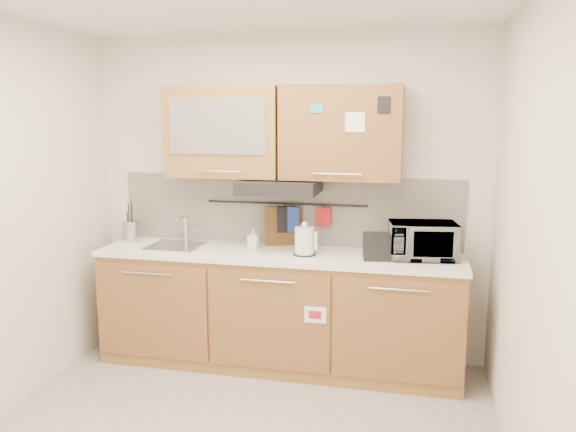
% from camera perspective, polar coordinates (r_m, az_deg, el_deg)
% --- Properties ---
extents(wall_back, '(3.20, 0.00, 3.20)m').
position_cam_1_polar(wall_back, '(4.57, -0.11, 1.85)').
color(wall_back, silver).
rests_on(wall_back, ground).
extents(wall_right, '(0.00, 3.00, 3.00)m').
position_cam_1_polar(wall_right, '(3.03, 23.75, -3.05)').
color(wall_right, silver).
rests_on(wall_right, ground).
extents(base_cabinet, '(2.80, 0.64, 0.88)m').
position_cam_1_polar(base_cabinet, '(4.49, -1.00, -10.07)').
color(base_cabinet, '#A77C3B').
rests_on(base_cabinet, floor).
extents(countertop, '(2.82, 0.62, 0.04)m').
position_cam_1_polar(countertop, '(4.34, -1.02, -3.93)').
color(countertop, white).
rests_on(countertop, base_cabinet).
extents(backsplash, '(2.80, 0.02, 0.56)m').
position_cam_1_polar(backsplash, '(4.57, -0.14, 0.59)').
color(backsplash, silver).
rests_on(backsplash, countertop).
extents(upper_cabinets, '(1.82, 0.37, 0.70)m').
position_cam_1_polar(upper_cabinets, '(4.35, -0.70, 8.48)').
color(upper_cabinets, '#A77C3B').
rests_on(upper_cabinets, wall_back).
extents(range_hood, '(0.60, 0.46, 0.10)m').
position_cam_1_polar(range_hood, '(4.31, -0.85, 2.99)').
color(range_hood, black).
rests_on(range_hood, upper_cabinets).
extents(sink, '(0.42, 0.40, 0.26)m').
position_cam_1_polar(sink, '(4.63, -11.25, -2.96)').
color(sink, silver).
rests_on(sink, countertop).
extents(utensil_rail, '(1.30, 0.02, 0.02)m').
position_cam_1_polar(utensil_rail, '(4.52, -0.25, 1.27)').
color(utensil_rail, black).
rests_on(utensil_rail, backsplash).
extents(utensil_crock, '(0.14, 0.14, 0.34)m').
position_cam_1_polar(utensil_crock, '(4.90, -15.64, -1.44)').
color(utensil_crock, '#A8A8AC').
rests_on(utensil_crock, countertop).
extents(kettle, '(0.19, 0.17, 0.26)m').
position_cam_1_polar(kettle, '(4.22, 1.70, -2.64)').
color(kettle, silver).
rests_on(kettle, countertop).
extents(toaster, '(0.27, 0.19, 0.19)m').
position_cam_1_polar(toaster, '(4.15, 9.42, -3.05)').
color(toaster, black).
rests_on(toaster, countertop).
extents(microwave, '(0.53, 0.39, 0.27)m').
position_cam_1_polar(microwave, '(4.23, 13.50, -2.44)').
color(microwave, '#999999').
rests_on(microwave, countertop).
extents(soap_bottle, '(0.08, 0.08, 0.17)m').
position_cam_1_polar(soap_bottle, '(4.45, -3.53, -2.23)').
color(soap_bottle, '#999999').
rests_on(soap_bottle, countertop).
extents(cutting_board, '(0.29, 0.13, 0.38)m').
position_cam_1_polar(cutting_board, '(4.55, -0.39, -1.36)').
color(cutting_board, brown).
rests_on(cutting_board, utensil_rail).
extents(oven_mitt, '(0.13, 0.04, 0.21)m').
position_cam_1_polar(oven_mitt, '(4.52, 0.43, -0.34)').
color(oven_mitt, '#203E96').
rests_on(oven_mitt, utensil_rail).
extents(dark_pouch, '(0.14, 0.09, 0.21)m').
position_cam_1_polar(dark_pouch, '(4.53, -0.26, -0.34)').
color(dark_pouch, black).
rests_on(dark_pouch, utensil_rail).
extents(pot_holder, '(0.12, 0.03, 0.14)m').
position_cam_1_polar(pot_holder, '(4.46, 3.63, -0.05)').
color(pot_holder, red).
rests_on(pot_holder, utensil_rail).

